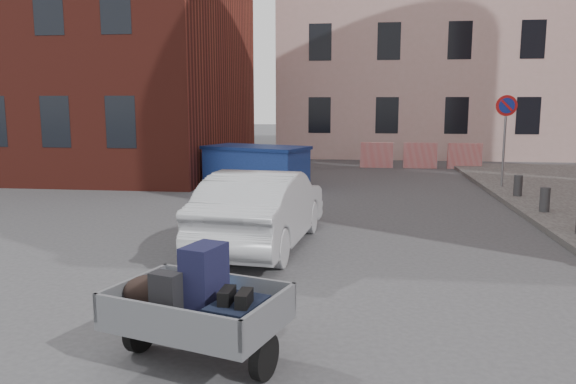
# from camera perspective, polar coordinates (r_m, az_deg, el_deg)

# --- Properties ---
(ground) EXTENTS (120.00, 120.00, 0.00)m
(ground) POSITION_cam_1_polar(r_m,az_deg,el_deg) (8.11, -6.32, -9.31)
(ground) COLOR #38383A
(ground) RESTS_ON ground
(building_pink) EXTENTS (16.00, 8.00, 14.00)m
(building_pink) POSITION_cam_1_polar(r_m,az_deg,el_deg) (30.10, 15.92, 17.22)
(building_pink) COLOR #C8A49A
(building_pink) RESTS_ON ground
(no_parking_sign) EXTENTS (0.60, 0.09, 2.65)m
(no_parking_sign) POSITION_cam_1_polar(r_m,az_deg,el_deg) (17.47, 21.24, 6.69)
(no_parking_sign) COLOR gray
(no_parking_sign) RESTS_ON sidewalk
(barriers) EXTENTS (4.70, 0.18, 1.00)m
(barriers) POSITION_cam_1_polar(r_m,az_deg,el_deg) (22.69, 13.29, 3.63)
(barriers) COLOR red
(barriers) RESTS_ON ground
(trailer) EXTENTS (1.86, 1.97, 1.20)m
(trailer) POSITION_cam_1_polar(r_m,az_deg,el_deg) (5.62, -9.25, -11.27)
(trailer) COLOR black
(trailer) RESTS_ON ground
(dumpster) EXTENTS (3.38, 2.52, 1.27)m
(dumpster) POSITION_cam_1_polar(r_m,az_deg,el_deg) (16.94, -3.25, 2.56)
(dumpster) COLOR navy
(dumpster) RESTS_ON ground
(silver_car) EXTENTS (1.88, 4.31, 1.38)m
(silver_car) POSITION_cam_1_polar(r_m,az_deg,el_deg) (10.02, -2.57, -1.65)
(silver_car) COLOR #A2A4A9
(silver_car) RESTS_ON ground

